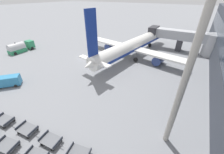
{
  "coord_description": "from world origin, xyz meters",
  "views": [
    {
      "loc": [
        24.9,
        -27.56,
        15.87
      ],
      "look_at": [
        12.64,
        -7.23,
        1.3
      ],
      "focal_mm": 22.0,
      "sensor_mm": 36.0,
      "label": 1
    }
  ],
  "objects_px": {
    "baggage_dolly_row_mid_b_col_e": "(79,153)",
    "baggage_dolly_row_mid_a_col_c": "(7,146)",
    "baggage_dolly_row_mid_b_col_d": "(51,140)",
    "apron_light_mast": "(199,38)",
    "airplane": "(134,46)",
    "baggage_dolly_row_mid_b_col_c": "(27,129)",
    "baggage_dolly_row_mid_b_col_b": "(4,120)",
    "service_van": "(7,81)",
    "fuel_tanker_secondary": "(20,48)"
  },
  "relations": [
    {
      "from": "baggage_dolly_row_mid_b_col_c",
      "to": "service_van",
      "type": "bearing_deg",
      "value": 162.73
    },
    {
      "from": "fuel_tanker_secondary",
      "to": "apron_light_mast",
      "type": "distance_m",
      "value": 48.22
    },
    {
      "from": "airplane",
      "to": "baggage_dolly_row_mid_b_col_b",
      "type": "bearing_deg",
      "value": -100.27
    },
    {
      "from": "fuel_tanker_secondary",
      "to": "service_van",
      "type": "relative_size",
      "value": 1.61
    },
    {
      "from": "service_van",
      "to": "baggage_dolly_row_mid_b_col_e",
      "type": "height_order",
      "value": "service_van"
    },
    {
      "from": "fuel_tanker_secondary",
      "to": "baggage_dolly_row_mid_a_col_c",
      "type": "distance_m",
      "value": 35.6
    },
    {
      "from": "baggage_dolly_row_mid_b_col_e",
      "to": "baggage_dolly_row_mid_b_col_d",
      "type": "bearing_deg",
      "value": -171.5
    },
    {
      "from": "fuel_tanker_secondary",
      "to": "apron_light_mast",
      "type": "xyz_separation_m",
      "value": [
        46.19,
        -7.69,
        11.51
      ]
    },
    {
      "from": "baggage_dolly_row_mid_b_col_d",
      "to": "apron_light_mast",
      "type": "height_order",
      "value": "apron_light_mast"
    },
    {
      "from": "baggage_dolly_row_mid_b_col_d",
      "to": "baggage_dolly_row_mid_a_col_c",
      "type": "bearing_deg",
      "value": -141.23
    },
    {
      "from": "apron_light_mast",
      "to": "baggage_dolly_row_mid_b_col_c",
      "type": "bearing_deg",
      "value": -152.42
    },
    {
      "from": "baggage_dolly_row_mid_b_col_b",
      "to": "baggage_dolly_row_mid_b_col_c",
      "type": "distance_m",
      "value": 4.32
    },
    {
      "from": "airplane",
      "to": "baggage_dolly_row_mid_b_col_b",
      "type": "distance_m",
      "value": 32.42
    },
    {
      "from": "baggage_dolly_row_mid_b_col_b",
      "to": "baggage_dolly_row_mid_a_col_c",
      "type": "bearing_deg",
      "value": -21.67
    },
    {
      "from": "fuel_tanker_secondary",
      "to": "apron_light_mast",
      "type": "bearing_deg",
      "value": -9.46
    },
    {
      "from": "fuel_tanker_secondary",
      "to": "baggage_dolly_row_mid_b_col_e",
      "type": "relative_size",
      "value": 2.34
    },
    {
      "from": "fuel_tanker_secondary",
      "to": "service_van",
      "type": "distance_m",
      "value": 20.38
    },
    {
      "from": "airplane",
      "to": "baggage_dolly_row_mid_b_col_b",
      "type": "height_order",
      "value": "airplane"
    },
    {
      "from": "baggage_dolly_row_mid_b_col_b",
      "to": "baggage_dolly_row_mid_b_col_d",
      "type": "height_order",
      "value": "same"
    },
    {
      "from": "baggage_dolly_row_mid_a_col_c",
      "to": "baggage_dolly_row_mid_b_col_e",
      "type": "bearing_deg",
      "value": 25.15
    },
    {
      "from": "baggage_dolly_row_mid_b_col_e",
      "to": "baggage_dolly_row_mid_a_col_c",
      "type": "bearing_deg",
      "value": -154.85
    },
    {
      "from": "airplane",
      "to": "baggage_dolly_row_mid_a_col_c",
      "type": "height_order",
      "value": "airplane"
    },
    {
      "from": "baggage_dolly_row_mid_b_col_d",
      "to": "apron_light_mast",
      "type": "bearing_deg",
      "value": 33.09
    },
    {
      "from": "baggage_dolly_row_mid_b_col_b",
      "to": "baggage_dolly_row_mid_b_col_e",
      "type": "relative_size",
      "value": 1.0
    },
    {
      "from": "airplane",
      "to": "baggage_dolly_row_mid_b_col_d",
      "type": "relative_size",
      "value": 11.48
    },
    {
      "from": "airplane",
      "to": "apron_light_mast",
      "type": "bearing_deg",
      "value": -57.38
    },
    {
      "from": "baggage_dolly_row_mid_b_col_c",
      "to": "baggage_dolly_row_mid_b_col_e",
      "type": "distance_m",
      "value": 8.13
    },
    {
      "from": "baggage_dolly_row_mid_b_col_e",
      "to": "apron_light_mast",
      "type": "bearing_deg",
      "value": 42.21
    },
    {
      "from": "baggage_dolly_row_mid_b_col_d",
      "to": "baggage_dolly_row_mid_b_col_e",
      "type": "bearing_deg",
      "value": 8.5
    },
    {
      "from": "airplane",
      "to": "baggage_dolly_row_mid_b_col_c",
      "type": "distance_m",
      "value": 31.12
    },
    {
      "from": "baggage_dolly_row_mid_b_col_e",
      "to": "apron_light_mast",
      "type": "distance_m",
      "value": 16.38
    },
    {
      "from": "airplane",
      "to": "service_van",
      "type": "height_order",
      "value": "airplane"
    },
    {
      "from": "fuel_tanker_secondary",
      "to": "baggage_dolly_row_mid_b_col_c",
      "type": "bearing_deg",
      "value": -27.98
    },
    {
      "from": "baggage_dolly_row_mid_a_col_c",
      "to": "baggage_dolly_row_mid_b_col_c",
      "type": "xyz_separation_m",
      "value": [
        -0.14,
        2.56,
        0.0
      ]
    },
    {
      "from": "service_van",
      "to": "baggage_dolly_row_mid_a_col_c",
      "type": "height_order",
      "value": "service_van"
    },
    {
      "from": "apron_light_mast",
      "to": "baggage_dolly_row_mid_a_col_c",
      "type": "bearing_deg",
      "value": -145.45
    },
    {
      "from": "airplane",
      "to": "baggage_dolly_row_mid_b_col_d",
      "type": "height_order",
      "value": "airplane"
    },
    {
      "from": "baggage_dolly_row_mid_b_col_c",
      "to": "apron_light_mast",
      "type": "distance_m",
      "value": 21.89
    },
    {
      "from": "fuel_tanker_secondary",
      "to": "baggage_dolly_row_mid_b_col_e",
      "type": "distance_m",
      "value": 41.06
    },
    {
      "from": "fuel_tanker_secondary",
      "to": "service_van",
      "type": "height_order",
      "value": "fuel_tanker_secondary"
    },
    {
      "from": "service_van",
      "to": "baggage_dolly_row_mid_a_col_c",
      "type": "bearing_deg",
      "value": -26.3
    },
    {
      "from": "fuel_tanker_secondary",
      "to": "baggage_dolly_row_mid_b_col_e",
      "type": "bearing_deg",
      "value": -21.27
    },
    {
      "from": "baggage_dolly_row_mid_b_col_d",
      "to": "apron_light_mast",
      "type": "distance_m",
      "value": 18.92
    },
    {
      "from": "baggage_dolly_row_mid_b_col_c",
      "to": "apron_light_mast",
      "type": "height_order",
      "value": "apron_light_mast"
    },
    {
      "from": "service_van",
      "to": "baggage_dolly_row_mid_a_col_c",
      "type": "distance_m",
      "value": 15.34
    },
    {
      "from": "airplane",
      "to": "baggage_dolly_row_mid_b_col_d",
      "type": "distance_m",
      "value": 30.64
    },
    {
      "from": "service_van",
      "to": "baggage_dolly_row_mid_b_col_e",
      "type": "bearing_deg",
      "value": -8.08
    },
    {
      "from": "service_van",
      "to": "baggage_dolly_row_mid_b_col_c",
      "type": "bearing_deg",
      "value": -17.27
    },
    {
      "from": "service_van",
      "to": "baggage_dolly_row_mid_b_col_e",
      "type": "distance_m",
      "value": 21.88
    },
    {
      "from": "service_van",
      "to": "baggage_dolly_row_mid_b_col_b",
      "type": "distance_m",
      "value": 10.66
    }
  ]
}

